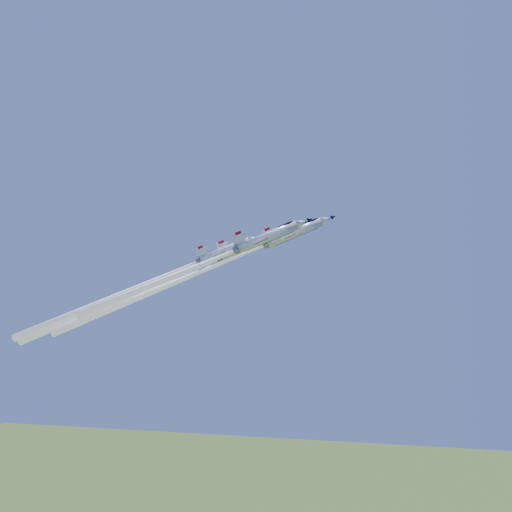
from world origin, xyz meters
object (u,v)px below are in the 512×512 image
(jet_right, at_px, (200,265))
(jet_slot, at_px, (143,285))
(jet_left, at_px, (161,283))
(jet_lead, at_px, (199,272))

(jet_right, xyz_separation_m, jet_slot, (-14.15, 5.06, -3.06))
(jet_left, xyz_separation_m, jet_right, (13.07, -11.15, 2.24))
(jet_right, height_order, jet_slot, jet_slot)
(jet_lead, relative_size, jet_left, 0.98)
(jet_lead, distance_m, jet_slot, 11.56)
(jet_lead, bearing_deg, jet_slot, -90.15)
(jet_slot, bearing_deg, jet_right, 56.48)
(jet_lead, xyz_separation_m, jet_slot, (-10.97, -2.68, -2.47))
(jet_lead, height_order, jet_left, jet_lead)
(jet_left, relative_size, jet_right, 1.28)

